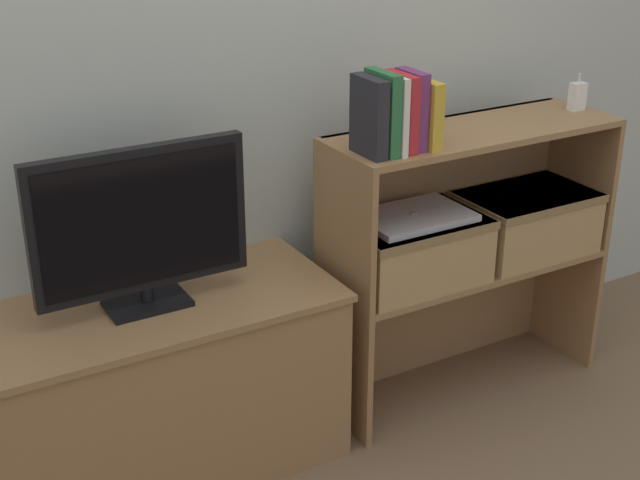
# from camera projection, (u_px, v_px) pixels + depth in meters

# --- Properties ---
(ground_plane) EXTENTS (16.00, 16.00, 0.00)m
(ground_plane) POSITION_uv_depth(u_px,v_px,m) (347.00, 456.00, 2.67)
(ground_plane) COLOR brown
(wall_back) EXTENTS (10.00, 0.05, 2.40)m
(wall_back) POSITION_uv_depth(u_px,v_px,m) (264.00, 27.00, 2.58)
(wall_back) COLOR #B2BCB2
(wall_back) RESTS_ON ground_plane
(tv_stand) EXTENTS (1.05, 0.47, 0.54)m
(tv_stand) POSITION_uv_depth(u_px,v_px,m) (155.00, 390.00, 2.51)
(tv_stand) COLOR olive
(tv_stand) RESTS_ON ground_plane
(tv) EXTENTS (0.58, 0.14, 0.45)m
(tv) POSITION_uv_depth(u_px,v_px,m) (141.00, 225.00, 2.31)
(tv) COLOR black
(tv) RESTS_ON tv_stand
(bookshelf_lower_tier) EXTENTS (0.95, 0.32, 0.45)m
(bookshelf_lower_tier) POSITION_uv_depth(u_px,v_px,m) (451.00, 299.00, 2.99)
(bookshelf_lower_tier) COLOR olive
(bookshelf_lower_tier) RESTS_ON ground_plane
(bookshelf_upper_tier) EXTENTS (0.95, 0.32, 0.45)m
(bookshelf_upper_tier) POSITION_uv_depth(u_px,v_px,m) (459.00, 173.00, 2.81)
(bookshelf_upper_tier) COLOR olive
(bookshelf_upper_tier) RESTS_ON bookshelf_lower_tier
(book_charcoal) EXTENTS (0.04, 0.14, 0.22)m
(book_charcoal) POSITION_uv_depth(u_px,v_px,m) (369.00, 117.00, 2.41)
(book_charcoal) COLOR #232328
(book_charcoal) RESTS_ON bookshelf_upper_tier
(book_forest) EXTENTS (0.03, 0.14, 0.23)m
(book_forest) POSITION_uv_depth(u_px,v_px,m) (382.00, 113.00, 2.43)
(book_forest) COLOR #286638
(book_forest) RESTS_ON bookshelf_upper_tier
(book_ivory) EXTENTS (0.02, 0.15, 0.22)m
(book_ivory) POSITION_uv_depth(u_px,v_px,m) (391.00, 113.00, 2.44)
(book_ivory) COLOR silver
(book_ivory) RESTS_ON bookshelf_upper_tier
(book_crimson) EXTENTS (0.03, 0.14, 0.22)m
(book_crimson) POSITION_uv_depth(u_px,v_px,m) (401.00, 112.00, 2.46)
(book_crimson) COLOR #B22328
(book_crimson) RESTS_ON bookshelf_upper_tier
(book_plum) EXTENTS (0.04, 0.12, 0.22)m
(book_plum) POSITION_uv_depth(u_px,v_px,m) (411.00, 110.00, 2.47)
(book_plum) COLOR #6B2D66
(book_plum) RESTS_ON bookshelf_upper_tier
(book_mustard) EXTENTS (0.04, 0.15, 0.19)m
(book_mustard) POSITION_uv_depth(u_px,v_px,m) (423.00, 113.00, 2.50)
(book_mustard) COLOR gold
(book_mustard) RESTS_ON bookshelf_upper_tier
(baby_monitor) EXTENTS (0.05, 0.04, 0.12)m
(baby_monitor) POSITION_uv_depth(u_px,v_px,m) (577.00, 96.00, 2.87)
(baby_monitor) COLOR white
(baby_monitor) RESTS_ON bookshelf_upper_tier
(storage_basket_left) EXTENTS (0.43, 0.29, 0.20)m
(storage_basket_left) POSITION_uv_depth(u_px,v_px,m) (412.00, 247.00, 2.71)
(storage_basket_left) COLOR tan
(storage_basket_left) RESTS_ON bookshelf_lower_tier
(storage_basket_right) EXTENTS (0.43, 0.29, 0.20)m
(storage_basket_right) POSITION_uv_depth(u_px,v_px,m) (525.00, 219.00, 2.92)
(storage_basket_right) COLOR tan
(storage_basket_right) RESTS_ON bookshelf_lower_tier
(laptop) EXTENTS (0.33, 0.23, 0.02)m
(laptop) POSITION_uv_depth(u_px,v_px,m) (414.00, 216.00, 2.67)
(laptop) COLOR #BCBCC1
(laptop) RESTS_ON storage_basket_left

